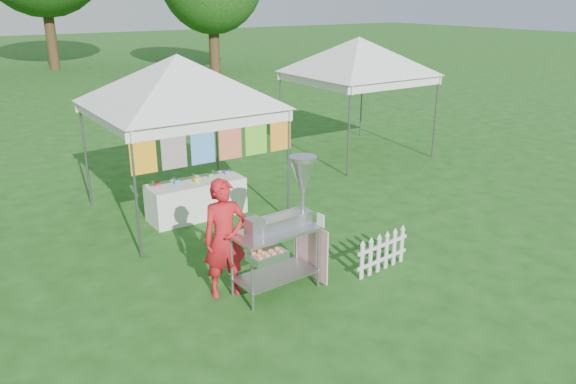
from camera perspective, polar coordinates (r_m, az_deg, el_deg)
ground at (r=8.23m, az=-0.08°, el=-9.53°), size 120.00×120.00×0.00m
canopy_main at (r=10.34m, az=-11.24°, el=13.52°), size 4.24×4.24×3.45m
canopy_right at (r=14.56m, az=7.24°, el=15.34°), size 4.24×4.24×3.45m
donut_cart at (r=7.73m, az=-0.03°, el=-2.38°), size 1.35×0.99×1.89m
vendor at (r=7.72m, az=-6.45°, el=-4.72°), size 0.67×0.50×1.69m
picket_fence at (r=8.66m, az=9.57°, el=-6.13°), size 1.08×0.13×0.56m
display_table at (r=10.71m, az=-9.28°, el=-0.69°), size 1.80×0.70×0.69m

